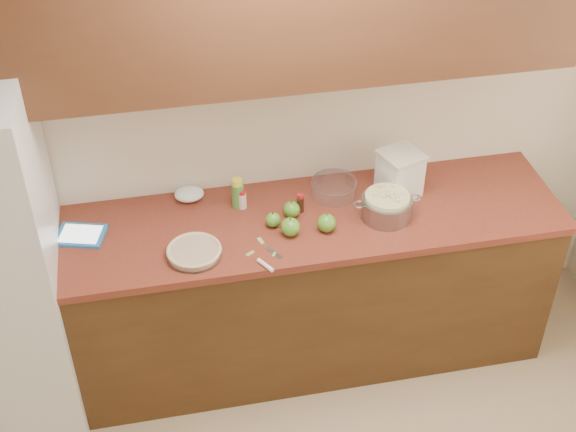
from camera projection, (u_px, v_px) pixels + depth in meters
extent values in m
plane|color=white|center=(438.00, 18.00, 1.66)|extent=(3.60, 3.60, 0.00)
plane|color=beige|center=(278.00, 116.00, 3.85)|extent=(3.60, 0.00, 3.60)
cube|color=#4C2F15|center=(291.00, 292.00, 4.13)|extent=(2.60, 0.65, 0.88)
cube|color=brown|center=(292.00, 222.00, 3.84)|extent=(2.64, 0.68, 0.04)
cube|color=#542C19|center=(285.00, 1.00, 3.31)|extent=(2.60, 0.34, 0.70)
cylinder|color=silver|center=(194.00, 252.00, 3.61)|extent=(0.26, 0.26, 0.04)
cylinder|color=#E0B88D|center=(194.00, 252.00, 3.61)|extent=(0.23, 0.23, 0.03)
torus|color=#E0B88D|center=(194.00, 250.00, 3.60)|extent=(0.25, 0.25, 0.02)
cylinder|color=gray|center=(387.00, 207.00, 3.82)|extent=(0.24, 0.24, 0.10)
torus|color=gray|center=(359.00, 204.00, 3.77)|extent=(0.06, 0.06, 0.01)
torus|color=gray|center=(415.00, 198.00, 3.81)|extent=(0.06, 0.06, 0.01)
cylinder|color=beige|center=(387.00, 205.00, 3.81)|extent=(0.21, 0.21, 0.11)
cube|color=white|center=(400.00, 175.00, 3.93)|extent=(0.22, 0.22, 0.21)
cube|color=beige|center=(402.00, 155.00, 3.86)|extent=(0.24, 0.24, 0.02)
cube|color=#256EB5|center=(81.00, 235.00, 3.72)|extent=(0.26, 0.22, 0.01)
cube|color=white|center=(80.00, 234.00, 3.72)|extent=(0.21, 0.18, 0.00)
cube|color=gray|center=(273.00, 252.00, 3.64)|extent=(0.07, 0.10, 0.00)
cylinder|color=white|center=(265.00, 265.00, 3.56)|extent=(0.07, 0.09, 0.02)
cylinder|color=#4C8C38|center=(238.00, 195.00, 3.87)|extent=(0.06, 0.06, 0.13)
cylinder|color=yellow|center=(237.00, 182.00, 3.82)|extent=(0.05, 0.05, 0.03)
cylinder|color=beige|center=(242.00, 201.00, 3.87)|extent=(0.04, 0.04, 0.08)
cylinder|color=red|center=(242.00, 192.00, 3.84)|extent=(0.03, 0.03, 0.02)
cylinder|color=black|center=(300.00, 204.00, 3.85)|extent=(0.04, 0.04, 0.08)
cylinder|color=red|center=(300.00, 196.00, 3.82)|extent=(0.03, 0.03, 0.02)
cylinder|color=silver|center=(334.00, 188.00, 3.96)|extent=(0.22, 0.22, 0.08)
torus|color=silver|center=(334.00, 182.00, 3.93)|extent=(0.23, 0.23, 0.01)
ellipsoid|color=white|center=(189.00, 194.00, 3.94)|extent=(0.18, 0.16, 0.06)
sphere|color=#4E9125|center=(273.00, 220.00, 3.77)|extent=(0.07, 0.07, 0.07)
cylinder|color=#3F2D19|center=(273.00, 213.00, 3.74)|extent=(0.01, 0.01, 0.01)
sphere|color=#4E9125|center=(292.00, 209.00, 3.82)|extent=(0.08, 0.08, 0.08)
cylinder|color=#3F2D19|center=(292.00, 202.00, 3.79)|extent=(0.01, 0.01, 0.01)
sphere|color=#4E9125|center=(290.00, 227.00, 3.71)|extent=(0.09, 0.09, 0.09)
cylinder|color=#3F2D19|center=(290.00, 218.00, 3.68)|extent=(0.01, 0.01, 0.01)
sphere|color=#4E9125|center=(327.00, 223.00, 3.74)|extent=(0.09, 0.09, 0.09)
cylinder|color=#3F2D19|center=(327.00, 214.00, 3.70)|extent=(0.01, 0.01, 0.01)
cube|color=#8DAD54|center=(274.00, 254.00, 3.62)|extent=(0.02, 0.03, 0.00)
cube|color=#8DAD54|center=(261.00, 241.00, 3.70)|extent=(0.03, 0.05, 0.00)
cube|color=#8DAD54|center=(250.00, 253.00, 3.63)|extent=(0.05, 0.04, 0.00)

